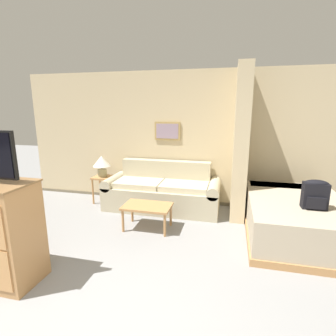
% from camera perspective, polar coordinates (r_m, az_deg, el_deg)
% --- Properties ---
extents(wall_back, '(6.65, 0.16, 2.60)m').
position_cam_1_polar(wall_back, '(5.24, 3.06, 6.31)').
color(wall_back, '#CCB78E').
rests_on(wall_back, ground_plane).
extents(wall_partition_pillar, '(0.24, 0.82, 2.60)m').
position_cam_1_polar(wall_partition_pillar, '(4.69, 15.54, 5.14)').
color(wall_partition_pillar, '#CCB78E').
rests_on(wall_partition_pillar, ground_plane).
extents(couch, '(2.17, 0.84, 0.89)m').
position_cam_1_polar(couch, '(5.05, -1.22, -5.21)').
color(couch, '#B7AD8E').
rests_on(couch, ground_plane).
extents(coffee_table, '(0.75, 0.48, 0.40)m').
position_cam_1_polar(coffee_table, '(4.21, -4.53, -8.68)').
color(coffee_table, '#B27F4C').
rests_on(coffee_table, ground_plane).
extents(side_table, '(0.36, 0.36, 0.54)m').
position_cam_1_polar(side_table, '(5.50, -14.01, -2.96)').
color(side_table, '#B27F4C').
rests_on(side_table, ground_plane).
extents(table_lamp, '(0.35, 0.35, 0.42)m').
position_cam_1_polar(table_lamp, '(5.41, -14.24, 1.08)').
color(table_lamp, tan).
rests_on(table_lamp, side_table).
extents(bed, '(1.40, 1.99, 0.58)m').
position_cam_1_polar(bed, '(4.45, 25.93, -9.60)').
color(bed, '#B27F4C').
rests_on(bed, ground_plane).
extents(backpack, '(0.31, 0.19, 0.40)m').
position_cam_1_polar(backpack, '(4.01, 29.39, -4.95)').
color(backpack, black).
rests_on(backpack, bed).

